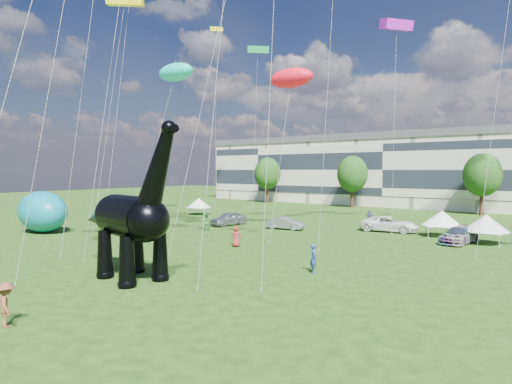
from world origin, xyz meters
The scene contains 16 objects.
ground centered at (0.00, 0.00, 0.00)m, with size 220.00×220.00×0.00m, color #16330C.
terrace_row centered at (-8.00, 62.00, 6.00)m, with size 78.00×11.00×12.00m, color beige.
tree_far_left centered at (-30.00, 53.00, 6.29)m, with size 5.20×5.20×9.44m.
tree_mid_left centered at (-12.00, 53.00, 6.29)m, with size 5.20×5.20×9.44m.
tree_mid_right centered at (8.00, 53.00, 6.29)m, with size 5.20×5.20×9.44m.
dinosaur_sculpture centered at (-2.21, 0.40, 3.56)m, with size 11.58×3.87×9.42m.
car_silver centered at (-13.36, 22.31, 0.79)m, with size 1.88×4.66×1.59m, color #B0B1B4.
car_grey centered at (-6.22, 23.58, 0.68)m, with size 1.43×4.11×1.35m, color gray.
car_white centered at (3.42, 28.87, 0.81)m, with size 2.68×5.81×1.61m, color white.
car_dark centered at (10.91, 25.56, 0.73)m, with size 2.06×5.06×1.47m, color #595960.
gazebo_near centered at (8.66, 28.74, 1.79)m, with size 4.72×4.72×2.55m.
gazebo_far centered at (12.85, 26.70, 1.84)m, with size 4.10×4.10×2.62m.
gazebo_left centered at (-24.73, 28.78, 1.69)m, with size 4.55×4.55×2.41m.
inflatable_teal centered at (-25.11, 6.40, 2.15)m, with size 6.89×4.31×4.31m, color #0B7588.
visitors centered at (-7.64, 13.20, 0.92)m, with size 49.38×44.87×1.90m.
kites centered at (-7.69, 17.79, 22.22)m, with size 63.89×47.49×29.34m.
Camera 1 is at (19.51, -15.19, 6.53)m, focal length 30.00 mm.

